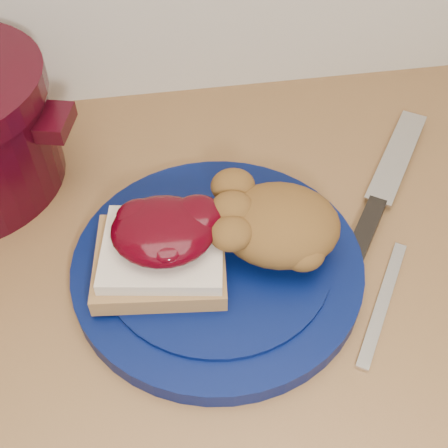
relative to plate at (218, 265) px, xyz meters
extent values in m
cube|color=beige|center=(0.00, 0.03, -0.48)|extent=(4.00, 0.60, 0.86)
cylinder|color=#040E3D|center=(0.00, 0.00, 0.00)|extent=(0.36, 0.36, 0.02)
cube|color=olive|center=(-0.06, 0.00, 0.02)|extent=(0.14, 0.12, 0.02)
cube|color=beige|center=(-0.05, 0.00, 0.04)|extent=(0.13, 0.12, 0.01)
ellipsoid|color=#330109|center=(-0.05, 0.00, 0.06)|extent=(0.12, 0.11, 0.03)
ellipsoid|color=brown|center=(0.06, 0.01, 0.04)|extent=(0.14, 0.13, 0.06)
cube|color=black|center=(0.16, 0.02, 0.00)|extent=(0.08, 0.10, 0.02)
cube|color=silver|center=(0.25, 0.14, 0.00)|extent=(0.13, 0.17, 0.00)
cube|color=silver|center=(0.16, -0.07, -0.01)|extent=(0.10, 0.14, 0.00)
cube|color=black|center=(-0.15, 0.16, 0.09)|extent=(0.04, 0.06, 0.02)
camera|label=1|loc=(-0.05, -0.35, 0.46)|focal=45.00mm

